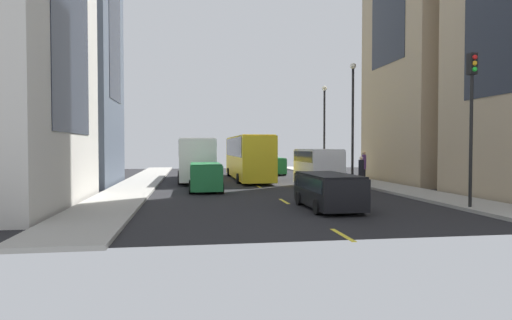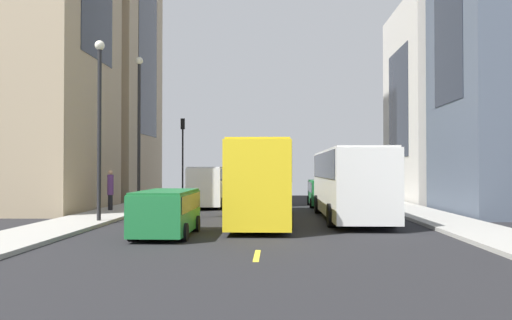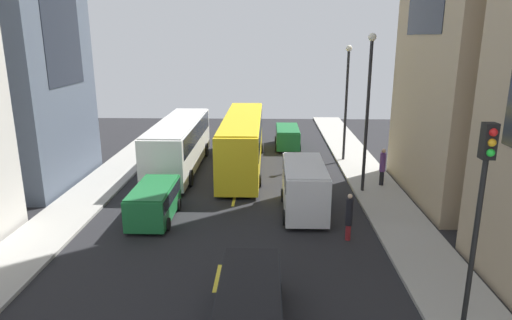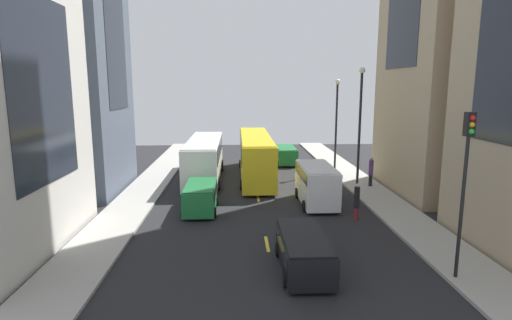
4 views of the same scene
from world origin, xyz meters
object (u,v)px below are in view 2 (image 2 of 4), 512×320
(car_black_2, at_px, (252,188))
(pedestrian_waiting_curb, at_px, (189,188))
(streetcar_yellow, at_px, (262,176))
(car_green_0, at_px, (166,209))
(city_bus_white, at_px, (349,178))
(traffic_light_near_corner, at_px, (183,143))
(pedestrian_walking_far, at_px, (110,189))
(car_green_1, at_px, (324,191))
(delivery_van_white, at_px, (208,184))

(car_black_2, height_order, pedestrian_waiting_curb, pedestrian_waiting_curb)
(streetcar_yellow, relative_size, car_green_0, 2.96)
(city_bus_white, distance_m, pedestrian_waiting_curb, 14.46)
(city_bus_white, height_order, car_green_0, city_bus_white)
(city_bus_white, distance_m, car_green_0, 10.11)
(pedestrian_waiting_curb, distance_m, traffic_light_near_corner, 8.60)
(city_bus_white, relative_size, pedestrian_walking_far, 5.10)
(pedestrian_walking_far, height_order, pedestrian_waiting_curb, pedestrian_walking_far)
(streetcar_yellow, relative_size, pedestrian_waiting_curb, 6.14)
(car_green_0, height_order, car_green_1, car_green_1)
(delivery_van_white, distance_m, car_black_2, 9.88)
(city_bus_white, bearing_deg, car_black_2, -72.46)
(car_green_0, bearing_deg, delivery_van_white, -88.89)
(streetcar_yellow, bearing_deg, delivery_van_white, -66.31)
(city_bus_white, xyz_separation_m, car_black_2, (5.43, -17.19, -1.09))
(city_bus_white, relative_size, car_black_2, 2.40)
(city_bus_white, distance_m, traffic_light_near_corner, 21.84)
(city_bus_white, xyz_separation_m, pedestrian_walking_far, (12.79, -3.45, -0.66))
(pedestrian_walking_far, bearing_deg, delivery_van_white, 64.58)
(pedestrian_walking_far, distance_m, pedestrian_waiting_curb, 8.06)
(city_bus_white, relative_size, streetcar_yellow, 0.86)
(car_black_2, bearing_deg, car_green_0, 84.91)
(pedestrian_waiting_curb, xyz_separation_m, traffic_light_near_corner, (1.81, -7.64, 3.52))
(streetcar_yellow, relative_size, car_black_2, 2.79)
(car_green_0, distance_m, pedestrian_walking_far, 11.38)
(delivery_van_white, bearing_deg, streetcar_yellow, 113.69)
(pedestrian_waiting_curb, bearing_deg, city_bus_white, 57.69)
(delivery_van_white, bearing_deg, city_bus_white, 135.79)
(car_green_0, height_order, traffic_light_near_corner, traffic_light_near_corner)
(delivery_van_white, bearing_deg, car_black_2, -104.08)
(streetcar_yellow, relative_size, car_green_1, 3.16)
(car_green_0, bearing_deg, streetcar_yellow, -118.73)
(city_bus_white, bearing_deg, pedestrian_waiting_curb, -48.57)
(streetcar_yellow, bearing_deg, traffic_light_near_corner, -69.48)
(car_black_2, xyz_separation_m, pedestrian_waiting_curb, (4.12, 6.36, 0.23))
(delivery_van_white, distance_m, traffic_light_near_corner, 11.83)
(car_green_1, bearing_deg, streetcar_yellow, 67.71)
(car_green_0, relative_size, traffic_light_near_corner, 0.68)
(pedestrian_walking_far, height_order, traffic_light_near_corner, traffic_light_near_corner)
(streetcar_yellow, bearing_deg, car_green_0, 61.27)
(car_green_1, xyz_separation_m, car_black_2, (5.03, -8.43, -0.10))
(city_bus_white, bearing_deg, pedestrian_walking_far, -15.10)
(car_green_1, bearing_deg, delivery_van_white, 8.73)
(city_bus_white, relative_size, car_green_0, 2.54)
(city_bus_white, distance_m, streetcar_yellow, 4.27)
(car_green_1, bearing_deg, traffic_light_near_corner, -41.54)
(pedestrian_walking_far, bearing_deg, traffic_light_near_corner, 109.12)
(pedestrian_walking_far, bearing_deg, streetcar_yellow, -0.67)
(city_bus_white, height_order, delivery_van_white, city_bus_white)
(car_green_0, bearing_deg, car_black_2, -95.09)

